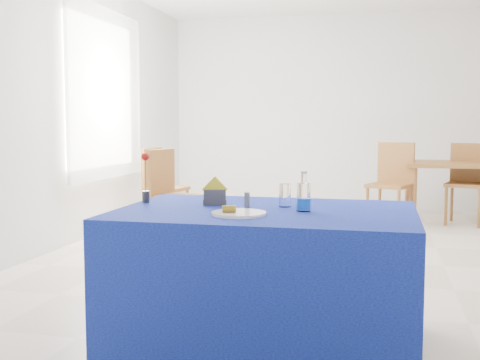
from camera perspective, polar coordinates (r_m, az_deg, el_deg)
name	(u,v)px	position (r m, az deg, el deg)	size (l,w,h in m)	color
floor	(315,259)	(5.54, 7.13, -7.45)	(7.00, 7.00, 0.00)	beige
room_shell	(317,64)	(5.43, 7.35, 10.86)	(7.00, 7.00, 7.00)	silver
window_pane	(101,94)	(6.88, -13.04, 7.94)	(0.04, 1.50, 1.60)	white
curtain	(107,94)	(6.85, -12.51, 7.96)	(0.04, 1.75, 1.85)	white
plate	(239,213)	(3.08, -0.11, -3.19)	(0.28, 0.28, 0.01)	white
drinking_glass	(285,195)	(3.38, 4.28, -1.45)	(0.07, 0.07, 0.13)	white
salt_shaker	(215,197)	(3.48, -2.39, -1.62)	(0.03, 0.03, 0.09)	gray
pepper_shaker	(247,200)	(3.35, 0.67, -1.89)	(0.03, 0.03, 0.09)	slate
blue_table	(265,278)	(3.35, 2.43, -9.24)	(1.60, 1.10, 0.76)	navy
water_bottle	(304,198)	(3.22, 6.05, -1.70)	(0.08, 0.08, 0.21)	white
napkin_holder	(215,197)	(3.45, -2.40, -1.58)	(0.15, 0.08, 0.17)	#3D3D43
rose_vase	(146,179)	(3.58, -8.95, 0.10)	(0.05, 0.05, 0.30)	#242429
oak_table	(462,168)	(7.87, 20.27, 1.05)	(1.46, 1.00, 0.76)	brown
chair_bg_left	(392,178)	(7.40, 14.23, 0.19)	(0.58, 0.58, 1.00)	#8F5D29
chair_bg_right	(467,177)	(7.85, 20.74, 0.23)	(0.54, 0.54, 0.99)	#8F5D29
chair_win_a	(170,189)	(6.25, -6.63, -0.83)	(0.52, 0.52, 0.96)	#8F5D29
chair_win_b	(160,182)	(7.12, -7.60, -0.18)	(0.48, 0.48, 0.94)	#8F5D29
banana_pieces	(229,209)	(3.06, -1.02, -2.76)	(0.08, 0.05, 0.04)	gold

